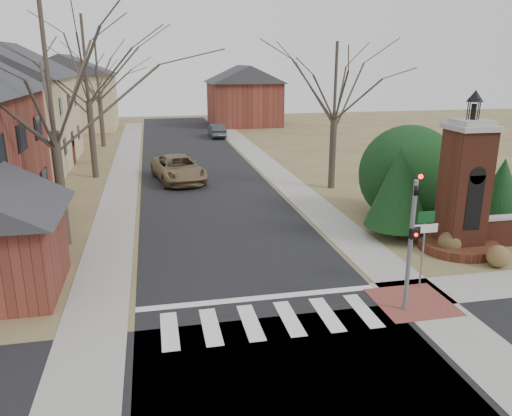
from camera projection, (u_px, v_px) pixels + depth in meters
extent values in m
plane|color=brown|center=(277.00, 334.00, 14.30)|extent=(120.00, 120.00, 0.00)
cube|color=black|center=(200.00, 172.00, 34.93)|extent=(8.00, 70.00, 0.01)
cube|color=black|center=(308.00, 401.00, 11.48)|extent=(120.00, 8.00, 0.01)
cube|color=silver|center=(270.00, 320.00, 15.04)|extent=(8.00, 2.20, 0.02)
cube|color=silver|center=(260.00, 298.00, 16.45)|extent=(8.00, 0.35, 0.02)
cube|color=gray|center=(272.00, 169.00, 35.96)|extent=(2.00, 60.00, 0.02)
cube|color=gray|center=(123.00, 176.00, 33.91)|extent=(2.00, 60.00, 0.02)
cube|color=brown|center=(412.00, 302.00, 16.18)|extent=(2.40, 2.40, 0.02)
cylinder|color=slate|center=(410.00, 247.00, 15.11)|extent=(0.14, 0.14, 4.20)
imported|color=black|center=(416.00, 185.00, 14.56)|extent=(0.15, 0.18, 0.90)
sphere|color=#FF0C05|center=(421.00, 177.00, 14.26)|extent=(0.14, 0.14, 0.14)
cube|color=black|center=(415.00, 234.00, 14.80)|extent=(0.28, 0.16, 0.30)
sphere|color=#FF0C05|center=(416.00, 235.00, 14.72)|extent=(0.11, 0.11, 0.11)
cylinder|color=slate|center=(423.00, 252.00, 16.91)|extent=(0.06, 0.06, 2.60)
cube|color=silver|center=(425.00, 229.00, 16.65)|extent=(0.90, 0.03, 0.30)
cube|color=black|center=(417.00, 229.00, 16.57)|extent=(0.22, 0.02, 0.18)
cube|color=#0E431B|center=(427.00, 217.00, 16.53)|extent=(0.60, 0.03, 0.40)
cylinder|color=#5F2B1C|center=(457.00, 245.00, 20.71)|extent=(3.20, 3.20, 0.36)
cube|color=#5F2B1C|center=(464.00, 191.00, 20.05)|extent=(1.50, 1.50, 5.00)
cube|color=black|center=(474.00, 203.00, 19.46)|extent=(0.70, 0.10, 2.20)
cube|color=gray|center=(472.00, 127.00, 19.33)|extent=(1.70, 1.70, 0.20)
cube|color=gray|center=(472.00, 122.00, 19.27)|extent=(1.30, 1.30, 0.20)
cylinder|color=black|center=(473.00, 112.00, 19.16)|extent=(0.20, 0.20, 0.60)
cone|color=black|center=(475.00, 96.00, 18.99)|extent=(0.64, 0.64, 0.45)
cube|color=tan|center=(5.00, 123.00, 36.05)|extent=(9.00, 12.00, 6.40)
cube|color=tan|center=(69.00, 102.00, 56.11)|extent=(10.00, 8.00, 6.00)
cube|color=tan|center=(35.00, 66.00, 52.92)|extent=(0.75, 0.75, 3.08)
cube|color=brown|center=(244.00, 104.00, 60.20)|extent=(8.00, 8.00, 5.00)
cube|color=brown|center=(227.00, 75.00, 57.29)|extent=(0.75, 0.75, 2.80)
cylinder|color=#473D33|center=(395.00, 231.00, 22.21)|extent=(0.20, 0.20, 0.50)
cone|color=black|center=(399.00, 186.00, 21.63)|extent=(2.80, 2.80, 3.60)
cylinder|color=#473D33|center=(446.00, 218.00, 23.99)|extent=(0.20, 0.20, 0.50)
cone|color=black|center=(452.00, 170.00, 23.32)|extent=(3.40, 3.40, 4.20)
cylinder|color=#473D33|center=(497.00, 222.00, 23.45)|extent=(0.20, 0.20, 0.50)
cone|color=black|center=(502.00, 188.00, 22.98)|extent=(2.40, 2.40, 2.80)
sphere|color=black|center=(408.00, 170.00, 24.30)|extent=(4.80, 4.80, 4.80)
cylinder|color=#473D33|center=(61.00, 189.00, 20.67)|extent=(0.40, 0.40, 4.83)
cylinder|color=#473D33|center=(92.00, 140.00, 32.84)|extent=(0.40, 0.40, 5.04)
cylinder|color=#473D33|center=(102.00, 122.00, 45.02)|extent=(0.40, 0.40, 4.41)
cylinder|color=#473D33|center=(332.00, 154.00, 30.19)|extent=(0.40, 0.40, 4.20)
imported|color=olive|center=(178.00, 169.00, 32.25)|extent=(3.66, 6.24, 1.63)
imported|color=#36383E|center=(217.00, 131.00, 50.79)|extent=(1.46, 4.15, 1.36)
sphere|color=brown|center=(450.00, 243.00, 20.13)|extent=(0.94, 0.94, 0.94)
sphere|color=brown|center=(498.00, 256.00, 18.84)|extent=(0.86, 0.86, 0.86)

